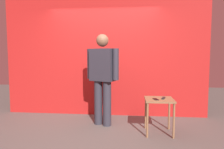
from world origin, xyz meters
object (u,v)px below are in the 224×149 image
standing_person (103,75)px  side_table (159,105)px  cell_phone (156,99)px  tv_remote (163,98)px

standing_person → side_table: (1.07, -0.36, -0.50)m
side_table → cell_phone: bearing=-133.9°
standing_person → cell_phone: (1.00, -0.43, -0.38)m
cell_phone → standing_person: bearing=141.6°
standing_person → cell_phone: bearing=-23.2°
cell_phone → tv_remote: tv_remote is taller
side_table → cell_phone: size_ratio=4.38×
standing_person → tv_remote: size_ratio=10.70×
standing_person → tv_remote: (1.15, -0.34, -0.38)m
cell_phone → tv_remote: bearing=17.1°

